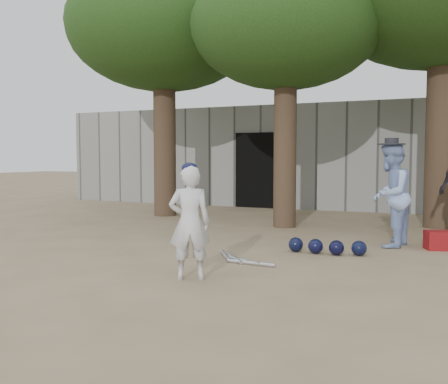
% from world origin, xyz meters
% --- Properties ---
extents(ground, '(70.00, 70.00, 0.00)m').
position_xyz_m(ground, '(0.00, 0.00, 0.00)').
color(ground, '#937C5E').
rests_on(ground, ground).
extents(boy_player, '(0.60, 0.52, 1.38)m').
position_xyz_m(boy_player, '(0.87, -0.65, 0.69)').
color(boy_player, silver).
rests_on(boy_player, ground).
extents(spectator_blue, '(0.80, 0.95, 1.73)m').
position_xyz_m(spectator_blue, '(2.89, 2.62, 0.86)').
color(spectator_blue, '#91AAE1').
rests_on(spectator_blue, ground).
extents(red_bag, '(0.50, 0.44, 0.30)m').
position_xyz_m(red_bag, '(3.65, 2.67, 0.15)').
color(red_bag, maroon).
rests_on(red_bag, ground).
extents(back_building, '(16.00, 5.24, 3.00)m').
position_xyz_m(back_building, '(-0.00, 10.33, 1.50)').
color(back_building, gray).
rests_on(back_building, ground).
extents(helmet_row, '(1.19, 0.32, 0.23)m').
position_xyz_m(helmet_row, '(2.07, 1.57, 0.12)').
color(helmet_row, black).
rests_on(helmet_row, ground).
extents(bat_pile, '(1.12, 0.74, 0.06)m').
position_xyz_m(bat_pile, '(1.01, 0.56, 0.03)').
color(bat_pile, silver).
rests_on(bat_pile, ground).
extents(tree_row, '(11.40, 5.80, 6.69)m').
position_xyz_m(tree_row, '(0.74, 5.02, 4.69)').
color(tree_row, brown).
rests_on(tree_row, ground).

